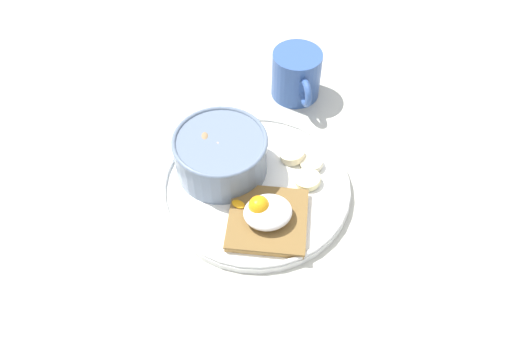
{
  "coord_description": "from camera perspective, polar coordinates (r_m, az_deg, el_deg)",
  "views": [
    {
      "loc": [
        9.9,
        40.3,
        57.14
      ],
      "look_at": [
        0.0,
        0.0,
        5.0
      ],
      "focal_mm": 35.0,
      "sensor_mm": 36.0,
      "label": 1
    }
  ],
  "objects": [
    {
      "name": "coffee_mug",
      "position": [
        0.8,
        4.66,
        11.49
      ],
      "size": [
        7.7,
        10.91,
        7.73
      ],
      "color": "#335495",
      "rests_on": "ground_plane"
    },
    {
      "name": "banana_slice_left",
      "position": [
        0.71,
        4.18,
        2.46
      ],
      "size": [
        5.14,
        5.16,
        1.79
      ],
      "color": "beige",
      "rests_on": "plate"
    },
    {
      "name": "banana_slice_back",
      "position": [
        0.7,
        6.35,
        1.46
      ],
      "size": [
        4.33,
        4.28,
        1.37
      ],
      "color": "#F6EBC6",
      "rests_on": "plate"
    },
    {
      "name": "oatmeal_bowl",
      "position": [
        0.68,
        -4.04,
        2.57
      ],
      "size": [
        12.81,
        12.81,
        6.05
      ],
      "color": "slate",
      "rests_on": "plate"
    },
    {
      "name": "poached_egg",
      "position": [
        0.63,
        0.91,
        -4.06
      ],
      "size": [
        7.07,
        6.61,
        3.38
      ],
      "color": "white",
      "rests_on": "toast_slice"
    },
    {
      "name": "toast_slice",
      "position": [
        0.64,
        1.06,
        -5.05
      ],
      "size": [
        12.87,
        12.87,
        1.13
      ],
      "color": "brown",
      "rests_on": "plate"
    },
    {
      "name": "ground_plane",
      "position": [
        0.7,
        0.0,
        -2.04
      ],
      "size": [
        120.0,
        120.0,
        2.0
      ],
      "primitive_type": "cube",
      "color": "beige",
      "rests_on": "ground"
    },
    {
      "name": "banana_slice_front",
      "position": [
        0.68,
        5.9,
        -0.42
      ],
      "size": [
        4.98,
        4.96,
        1.32
      ],
      "color": "beige",
      "rests_on": "plate"
    },
    {
      "name": "plate",
      "position": [
        0.68,
        0.0,
        -1.15
      ],
      "size": [
        25.95,
        25.95,
        1.6
      ],
      "color": "white",
      "rests_on": "ground_plane"
    }
  ]
}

